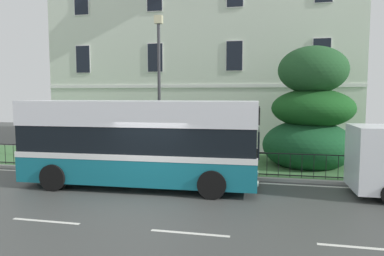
% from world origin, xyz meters
% --- Properties ---
extents(ground_plane, '(60.00, 56.00, 0.18)m').
position_xyz_m(ground_plane, '(0.00, 1.12, -0.01)').
color(ground_plane, '#424442').
extents(georgian_townhouse, '(19.31, 9.59, 13.91)m').
position_xyz_m(georgian_townhouse, '(-0.47, 15.23, 7.11)').
color(georgian_townhouse, silver).
rests_on(georgian_townhouse, ground_plane).
extents(iron_verge_railing, '(16.80, 0.04, 0.97)m').
position_xyz_m(iron_verge_railing, '(-0.47, 4.40, 0.62)').
color(iron_verge_railing, black).
rests_on(iron_verge_railing, ground_plane).
extents(evergreen_tree, '(4.17, 4.17, 5.79)m').
position_xyz_m(evergreen_tree, '(5.77, 7.17, 2.38)').
color(evergreen_tree, '#423328').
rests_on(evergreen_tree, ground_plane).
extents(single_decker_bus, '(8.76, 2.84, 3.20)m').
position_xyz_m(single_decker_bus, '(-0.79, 2.29, 1.68)').
color(single_decker_bus, '#146B7E').
rests_on(single_decker_bus, ground_plane).
extents(street_lamp_post, '(0.36, 0.24, 6.85)m').
position_xyz_m(street_lamp_post, '(-1.06, 5.54, 4.04)').
color(street_lamp_post, '#333338').
rests_on(street_lamp_post, ground_plane).
extents(litter_bin, '(0.51, 0.51, 1.03)m').
position_xyz_m(litter_bin, '(2.44, 4.85, 0.64)').
color(litter_bin, '#4C4742').
rests_on(litter_bin, ground_plane).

